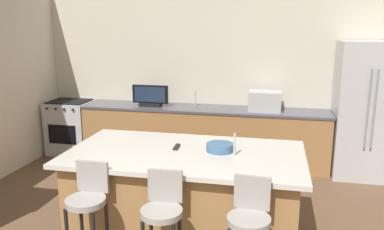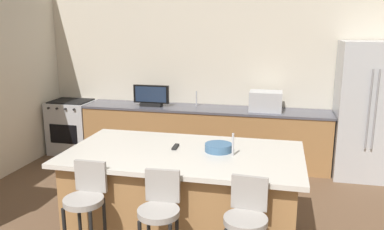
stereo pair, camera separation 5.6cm
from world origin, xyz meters
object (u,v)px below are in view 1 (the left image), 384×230
(tv_monitor, at_px, (150,97))
(tv_remote, at_px, (177,147))
(kitchen_island, at_px, (185,195))
(bar_stool_left, at_px, (88,210))
(microwave, at_px, (265,101))
(fruit_bowl, at_px, (220,147))
(bar_stool_center, at_px, (163,221))
(refrigerator, at_px, (364,110))
(range_oven, at_px, (71,127))
(bar_stool_right, at_px, (249,229))

(tv_monitor, distance_m, tv_remote, 2.36)
(kitchen_island, distance_m, bar_stool_left, 1.02)
(microwave, distance_m, tv_monitor, 1.80)
(tv_monitor, relative_size, fruit_bowl, 2.15)
(bar_stool_center, distance_m, tv_remote, 0.97)
(refrigerator, bearing_deg, range_oven, 179.30)
(microwave, bearing_deg, bar_stool_right, -90.14)
(tv_monitor, bearing_deg, tv_remote, -65.34)
(refrigerator, height_order, bar_stool_center, refrigerator)
(range_oven, xyz_separation_m, microwave, (3.25, 0.00, 0.59))
(kitchen_island, bearing_deg, fruit_bowl, 15.60)
(range_oven, distance_m, microwave, 3.31)
(kitchen_island, distance_m, range_oven, 3.44)
(refrigerator, height_order, tv_monitor, refrigerator)
(kitchen_island, height_order, bar_stool_center, bar_stool_center)
(range_oven, xyz_separation_m, bar_stool_center, (2.55, -3.09, 0.15))
(microwave, bearing_deg, bar_stool_center, -102.77)
(fruit_bowl, bearing_deg, tv_monitor, 123.56)
(bar_stool_left, bearing_deg, tv_monitor, 98.13)
(kitchen_island, relative_size, range_oven, 2.54)
(refrigerator, height_order, tv_remote, refrigerator)
(fruit_bowl, distance_m, tv_remote, 0.45)
(bar_stool_left, distance_m, fruit_bowl, 1.37)
(range_oven, bearing_deg, bar_stool_left, -58.42)
(tv_monitor, relative_size, tv_remote, 3.42)
(refrigerator, distance_m, bar_stool_right, 3.35)
(kitchen_island, height_order, tv_remote, tv_remote)
(microwave, distance_m, bar_stool_right, 3.10)
(range_oven, distance_m, tv_remote, 3.32)
(kitchen_island, bearing_deg, refrigerator, 46.88)
(fruit_bowl, bearing_deg, kitchen_island, -164.40)
(kitchen_island, relative_size, tv_monitor, 4.00)
(bar_stool_center, bearing_deg, microwave, 73.93)
(bar_stool_left, relative_size, bar_stool_right, 1.01)
(tv_remote, bearing_deg, fruit_bowl, -3.80)
(kitchen_island, height_order, tv_monitor, tv_monitor)
(range_oven, relative_size, tv_remote, 5.37)
(microwave, distance_m, bar_stool_left, 3.37)
(refrigerator, xyz_separation_m, fruit_bowl, (-1.77, -2.15, 0.00))
(microwave, xyz_separation_m, bar_stool_center, (-0.70, -3.09, -0.43))
(microwave, bearing_deg, tv_remote, -110.30)
(bar_stool_center, height_order, bar_stool_right, bar_stool_center)
(refrigerator, xyz_separation_m, tv_monitor, (-3.20, 0.01, 0.07))
(bar_stool_left, bearing_deg, refrigerator, 47.28)
(tv_monitor, xyz_separation_m, fruit_bowl, (1.43, -2.16, -0.07))
(tv_monitor, xyz_separation_m, tv_remote, (0.98, -2.14, -0.10))
(tv_monitor, bearing_deg, kitchen_island, -64.00)
(kitchen_island, height_order, microwave, microwave)
(refrigerator, xyz_separation_m, tv_remote, (-2.21, -2.14, -0.03))
(refrigerator, bearing_deg, tv_remote, -135.99)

